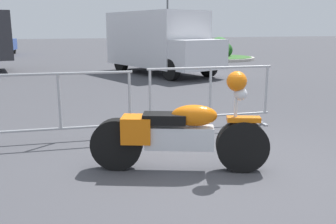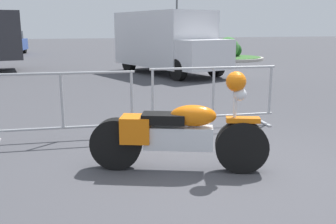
% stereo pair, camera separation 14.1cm
% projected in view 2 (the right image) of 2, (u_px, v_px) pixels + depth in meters
% --- Properties ---
extents(ground_plane, '(120.00, 120.00, 0.00)m').
position_uv_depth(ground_plane, '(224.00, 172.00, 4.56)').
color(ground_plane, '#424247').
extents(motorcycle, '(2.08, 1.00, 1.23)m').
position_uv_depth(motorcycle, '(178.00, 133.00, 4.54)').
color(motorcycle, black).
rests_on(motorcycle, ground).
extents(crowd_barrier_near, '(2.24, 0.66, 1.07)m').
position_uv_depth(crowd_barrier_near, '(62.00, 105.00, 5.75)').
color(crowd_barrier_near, '#9EA0A5').
rests_on(crowd_barrier_near, ground).
extents(crowd_barrier_far, '(2.24, 0.66, 1.07)m').
position_uv_depth(crowd_barrier_far, '(213.00, 96.00, 6.52)').
color(crowd_barrier_far, '#9EA0A5').
rests_on(crowd_barrier_far, ground).
extents(delivery_van, '(3.34, 5.35, 2.31)m').
position_uv_depth(delivery_van, '(167.00, 41.00, 14.14)').
color(delivery_van, silver).
rests_on(delivery_van, ground).
extents(parked_car_blue, '(2.35, 4.65, 1.52)m').
position_uv_depth(parked_car_blue, '(7.00, 43.00, 24.13)').
color(parked_car_blue, '#284799').
rests_on(parked_car_blue, ground).
extents(planter_island, '(3.85, 3.85, 1.23)m').
position_uv_depth(planter_island, '(228.00, 53.00, 20.68)').
color(planter_island, '#ADA89E').
rests_on(planter_island, ground).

